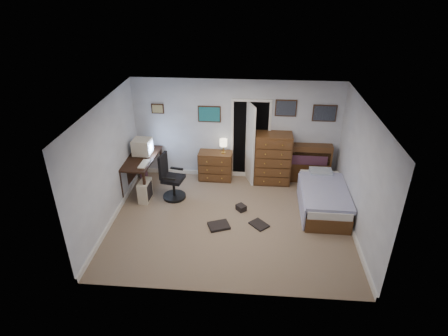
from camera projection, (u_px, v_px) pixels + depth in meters
The scene contains 15 objects.
floor at pixel (230, 221), 7.92m from camera, with size 5.00×4.00×0.02m, color gray.
computer_desk at pixel (137, 164), 8.86m from camera, with size 0.72×1.44×0.81m.
crt_monitor at pixel (142, 147), 8.80m from camera, with size 0.44×0.41×0.39m.
keyboard at pixel (144, 164), 8.43m from camera, with size 0.16×0.43×0.03m, color beige.
pc_tower at pixel (145, 191), 8.53m from camera, with size 0.25×0.47×0.49m.
office_chair at pixel (171, 181), 8.55m from camera, with size 0.61×0.61×1.09m.
media_stack at pixel (143, 165), 9.37m from camera, with size 0.15×0.15×0.76m, color maroon.
low_dresser at pixel (215, 166), 9.35m from camera, with size 0.82×0.41×0.73m, color brown.
table_lamp at pixel (223, 143), 9.04m from camera, with size 0.19×0.19×0.36m.
doorway at pixel (250, 136), 9.42m from camera, with size 0.96×1.12×2.05m.
tall_dresser at pixel (273, 158), 9.09m from camera, with size 0.87×0.51×1.28m, color brown.
headboard_bookcase at pixel (308, 162), 9.18m from camera, with size 1.09×0.30×0.98m.
bed at pixel (323, 198), 8.19m from camera, with size 1.02×1.85×0.60m.
wall_posters at pixel (261, 112), 8.80m from camera, with size 4.38×0.04×0.60m.
floor_clutter at pixel (235, 220), 7.88m from camera, with size 1.31×1.00×0.13m.
Camera 1 is at (0.39, -6.46, 4.71)m, focal length 30.00 mm.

